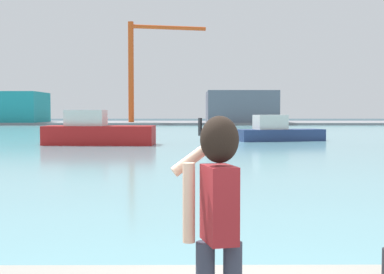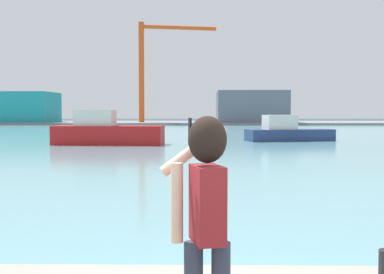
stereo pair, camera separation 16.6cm
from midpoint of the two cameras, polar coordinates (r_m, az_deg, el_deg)
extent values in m
plane|color=#334751|center=(53.86, 1.43, 0.35)|extent=(220.00, 220.00, 0.00)
cube|color=#6BA8B2|center=(55.85, 1.41, 0.45)|extent=(140.00, 100.00, 0.02)
cube|color=gray|center=(95.83, 1.21, 1.59)|extent=(140.00, 20.00, 0.42)
cube|color=maroon|center=(3.73, 3.01, -7.49)|extent=(0.28, 0.38, 0.56)
sphere|color=#E0B293|center=(3.67, 3.03, -0.42)|extent=(0.22, 0.22, 0.22)
ellipsoid|color=black|center=(3.65, 3.04, -0.28)|extent=(0.28, 0.26, 0.34)
cylinder|color=#E0B293|center=(3.73, -0.40, -7.34)|extent=(0.09, 0.09, 0.58)
cylinder|color=#E0B293|center=(3.88, 1.40, -1.43)|extent=(0.53, 0.21, 0.40)
cube|color=black|center=(3.98, 0.96, 1.14)|extent=(0.03, 0.07, 0.14)
cube|color=#B21919|center=(36.74, -9.16, 0.20)|extent=(7.85, 2.89, 1.34)
cube|color=silver|center=(36.93, -10.63, 2.11)|extent=(2.80, 2.00, 1.12)
cube|color=navy|center=(41.55, 10.97, 0.21)|extent=(7.27, 3.73, 0.92)
cube|color=silver|center=(41.17, 9.88, 1.64)|extent=(2.75, 2.13, 1.16)
cube|color=teal|center=(97.58, -18.35, 3.18)|extent=(11.36, 10.60, 5.39)
cube|color=slate|center=(93.26, 6.64, 3.37)|extent=(12.23, 12.51, 5.56)
cylinder|color=#D84C19|center=(92.69, -5.62, 7.20)|extent=(1.00, 1.00, 17.91)
cylinder|color=#D84C19|center=(94.56, -1.41, 12.11)|extent=(13.56, 3.55, 0.70)
camera|label=1|loc=(0.08, -89.37, 0.03)|focal=47.77mm
camera|label=2|loc=(0.08, 90.63, -0.03)|focal=47.77mm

